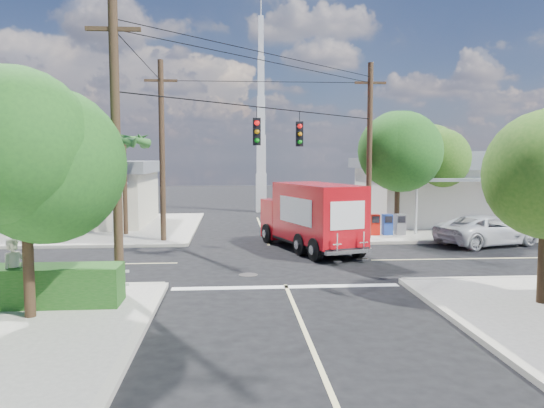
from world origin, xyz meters
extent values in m
plane|color=black|center=(0.00, 0.00, 0.00)|extent=(120.00, 120.00, 0.00)
cube|color=gray|center=(11.00, 11.00, 0.07)|extent=(14.00, 14.00, 0.14)
cube|color=#B0AB9C|center=(4.00, 11.00, 0.07)|extent=(0.25, 14.00, 0.14)
cube|color=#B0AB9C|center=(11.00, 4.00, 0.07)|extent=(14.00, 0.25, 0.14)
cube|color=gray|center=(-11.00, 11.00, 0.07)|extent=(14.00, 14.00, 0.14)
cube|color=#B0AB9C|center=(-4.00, 11.00, 0.07)|extent=(0.25, 14.00, 0.14)
cube|color=#B0AB9C|center=(-11.00, 4.00, 0.07)|extent=(14.00, 0.25, 0.14)
cube|color=#B0AB9C|center=(4.00, -11.00, 0.07)|extent=(0.25, 14.00, 0.14)
cube|color=#B0AB9C|center=(-4.00, -11.00, 0.07)|extent=(0.25, 14.00, 0.14)
cube|color=beige|center=(0.00, 10.00, 0.01)|extent=(0.12, 12.00, 0.01)
cube|color=beige|center=(0.00, -10.00, 0.01)|extent=(0.12, 12.00, 0.01)
cube|color=beige|center=(10.00, 0.00, 0.01)|extent=(12.00, 0.12, 0.01)
cube|color=beige|center=(-10.00, 0.00, 0.01)|extent=(12.00, 0.12, 0.01)
cube|color=silver|center=(0.00, -4.30, 0.01)|extent=(7.50, 0.40, 0.01)
cube|color=white|center=(12.50, 12.00, 1.84)|extent=(11.00, 8.00, 3.40)
cube|color=gray|center=(12.50, 12.00, 3.89)|extent=(11.80, 8.80, 0.70)
cube|color=gray|center=(12.50, 12.00, 4.39)|extent=(6.05, 4.40, 0.50)
cube|color=gray|center=(12.50, 7.10, 3.04)|extent=(9.90, 1.80, 0.15)
cylinder|color=silver|center=(8.10, 6.30, 1.59)|extent=(0.12, 0.12, 2.90)
cube|color=beige|center=(-12.00, 12.50, 1.74)|extent=(10.00, 8.00, 3.20)
cube|color=gray|center=(-12.00, 12.50, 3.69)|extent=(10.80, 8.80, 0.70)
cube|color=gray|center=(-12.00, 12.50, 4.19)|extent=(5.50, 4.40, 0.50)
cube|color=gray|center=(-12.00, 7.60, 2.84)|extent=(9.00, 1.80, 0.15)
cylinder|color=silver|center=(-8.00, 6.80, 1.49)|extent=(0.12, 0.12, 2.70)
cube|color=silver|center=(0.50, 20.00, 1.50)|extent=(0.80, 0.80, 3.00)
cube|color=silver|center=(0.50, 20.00, 4.50)|extent=(0.70, 0.70, 3.00)
cube|color=silver|center=(0.50, 20.00, 7.50)|extent=(0.60, 0.60, 3.00)
cube|color=silver|center=(0.50, 20.00, 10.50)|extent=(0.50, 0.50, 3.00)
cube|color=silver|center=(0.50, 20.00, 13.50)|extent=(0.40, 0.40, 3.00)
cylinder|color=silver|center=(0.50, 20.00, 16.00)|extent=(0.10, 0.10, 2.00)
cylinder|color=#422D1C|center=(-7.00, -7.50, 2.00)|extent=(0.28, 0.28, 3.71)
sphere|color=#1E4D19|center=(-7.00, -7.50, 4.32)|extent=(3.71, 3.71, 3.71)
sphere|color=#1E4D19|center=(-7.40, -7.30, 4.55)|extent=(3.02, 3.02, 3.02)
sphere|color=#1E4D19|center=(-6.65, -7.80, 4.20)|extent=(3.25, 3.25, 3.25)
cylinder|color=#422D1C|center=(7.20, 6.80, 2.19)|extent=(0.28, 0.28, 4.10)
sphere|color=#1E4D19|center=(7.20, 6.80, 4.75)|extent=(4.10, 4.10, 4.10)
sphere|color=#1E4D19|center=(6.80, 7.00, 5.00)|extent=(3.33, 3.33, 3.33)
sphere|color=#1E4D19|center=(7.55, 6.50, 4.62)|extent=(3.58, 3.58, 3.58)
cylinder|color=#422D1C|center=(9.80, 9.00, 1.93)|extent=(0.28, 0.28, 3.58)
sphere|color=#2A5916|center=(9.80, 9.00, 4.17)|extent=(3.58, 3.58, 3.58)
sphere|color=#2A5916|center=(9.40, 9.20, 4.40)|extent=(2.91, 2.91, 2.91)
sphere|color=#2A5916|center=(10.15, 8.70, 4.06)|extent=(3.14, 3.14, 3.14)
cylinder|color=#422D1C|center=(7.00, -7.20, 1.87)|extent=(0.28, 0.28, 3.46)
sphere|color=#2A5916|center=(6.60, -7.00, 4.24)|extent=(2.81, 2.81, 2.81)
cylinder|color=#422D1C|center=(-7.50, 7.50, 2.64)|extent=(0.24, 0.24, 5.00)
cone|color=#2B6627|center=(-6.60, 7.50, 5.24)|extent=(0.50, 2.06, 0.98)
cone|color=#2B6627|center=(-6.94, 8.20, 5.24)|extent=(1.92, 1.68, 0.98)
cone|color=#2B6627|center=(-7.70, 8.38, 5.24)|extent=(2.12, 0.95, 0.98)
cone|color=#2B6627|center=(-8.31, 7.89, 5.24)|extent=(1.34, 2.07, 0.98)
cone|color=#2B6627|center=(-8.31, 7.11, 5.24)|extent=(1.34, 2.07, 0.98)
cone|color=#2B6627|center=(-7.70, 6.62, 5.24)|extent=(2.12, 0.95, 0.98)
cone|color=#2B6627|center=(-6.94, 6.80, 5.24)|extent=(1.92, 1.68, 0.98)
cylinder|color=#422D1C|center=(-9.50, 9.00, 2.44)|extent=(0.24, 0.24, 4.60)
cone|color=#2B6627|center=(-8.60, 9.00, 4.84)|extent=(0.50, 2.06, 0.98)
cone|color=#2B6627|center=(-8.94, 9.70, 4.84)|extent=(1.92, 1.68, 0.98)
cone|color=#2B6627|center=(-9.70, 9.88, 4.84)|extent=(2.12, 0.95, 0.98)
cone|color=#2B6627|center=(-10.31, 9.39, 4.84)|extent=(1.34, 2.07, 0.98)
cone|color=#2B6627|center=(-10.31, 8.61, 4.84)|extent=(1.34, 2.07, 0.98)
cone|color=#2B6627|center=(-9.70, 8.12, 4.84)|extent=(2.12, 0.95, 0.98)
cone|color=#2B6627|center=(-8.94, 8.30, 4.84)|extent=(1.92, 1.68, 0.98)
cylinder|color=#473321|center=(-5.20, -5.20, 4.50)|extent=(0.28, 0.28, 9.00)
cube|color=#473321|center=(-5.20, -5.20, 8.00)|extent=(1.60, 0.12, 0.12)
cylinder|color=#473321|center=(5.20, 5.20, 4.50)|extent=(0.28, 0.28, 9.00)
cube|color=#473321|center=(5.20, 5.20, 8.00)|extent=(1.60, 0.12, 0.12)
cylinder|color=#473321|center=(-5.20, 5.20, 4.50)|extent=(0.28, 0.28, 9.00)
cube|color=#473321|center=(-5.20, 5.20, 8.00)|extent=(1.60, 0.12, 0.12)
cylinder|color=black|center=(0.00, 0.00, 6.20)|extent=(10.43, 10.43, 0.04)
cube|color=black|center=(-0.80, -0.80, 5.25)|extent=(0.30, 0.24, 1.05)
sphere|color=red|center=(-0.80, -0.94, 5.58)|extent=(0.20, 0.20, 0.20)
cube|color=black|center=(1.10, 1.10, 5.25)|extent=(0.30, 0.24, 1.05)
sphere|color=red|center=(1.10, 0.96, 5.58)|extent=(0.20, 0.20, 0.20)
cube|color=silver|center=(-7.80, -5.60, 0.49)|extent=(5.94, 0.05, 0.08)
cube|color=silver|center=(-7.80, -5.60, 0.89)|extent=(5.94, 0.05, 0.08)
cube|color=silver|center=(-5.00, -5.60, 0.64)|extent=(0.09, 0.06, 1.00)
cube|color=#154913|center=(-8.00, -6.40, 0.69)|extent=(6.20, 1.20, 1.10)
cube|color=red|center=(5.80, 6.20, 0.69)|extent=(0.50, 0.50, 1.10)
cube|color=#20409E|center=(6.50, 6.20, 0.69)|extent=(0.50, 0.50, 1.10)
cube|color=slate|center=(7.20, 6.20, 0.69)|extent=(0.50, 0.50, 1.10)
cube|color=black|center=(1.78, 2.69, 0.48)|extent=(4.13, 7.16, 0.22)
cube|color=#BA0B14|center=(0.92, 5.23, 1.19)|extent=(2.48, 2.10, 1.94)
cube|color=black|center=(0.72, 5.82, 1.54)|extent=(1.82, 0.80, 0.84)
cube|color=silver|center=(0.67, 5.98, 0.57)|extent=(1.95, 0.75, 0.31)
cube|color=#BA0B14|center=(2.04, 1.94, 1.81)|extent=(3.73, 5.55, 2.56)
cube|color=white|center=(3.10, 2.30, 1.94)|extent=(1.04, 3.01, 1.15)
cube|color=white|center=(0.98, 1.58, 1.94)|extent=(1.04, 3.01, 1.15)
cube|color=white|center=(2.87, -0.50, 1.94)|extent=(1.51, 0.53, 1.15)
cube|color=silver|center=(2.90, -0.61, 0.48)|extent=(2.07, 0.89, 0.16)
cube|color=silver|center=(2.35, -0.92, 0.84)|extent=(0.39, 0.18, 0.88)
cube|color=silver|center=(3.52, -0.52, 0.84)|extent=(0.39, 0.18, 0.88)
cylinder|color=black|center=(0.00, 4.78, 0.48)|extent=(0.58, 1.01, 0.97)
cylinder|color=black|center=(1.92, 5.43, 0.48)|extent=(0.58, 1.01, 0.97)
cylinder|color=black|center=(1.65, -0.06, 0.48)|extent=(0.58, 1.01, 0.97)
cylinder|color=black|center=(3.56, 0.59, 0.48)|extent=(0.58, 1.01, 0.97)
imported|color=silver|center=(10.65, 3.34, 0.73)|extent=(5.78, 3.98, 1.47)
imported|color=beige|center=(-7.78, -6.44, 1.09)|extent=(0.76, 0.83, 1.90)
camera|label=1|loc=(-1.76, -21.36, 4.25)|focal=35.00mm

